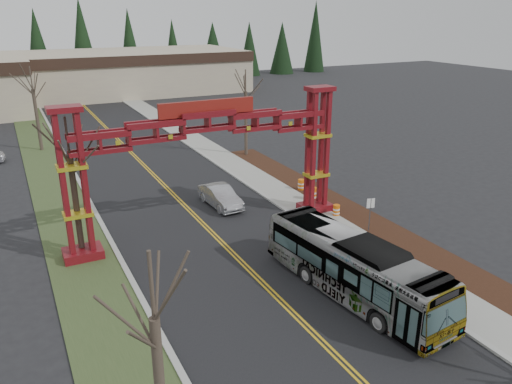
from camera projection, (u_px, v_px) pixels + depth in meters
road at (177, 198)px, 38.32m from camera, size 12.00×110.00×0.02m
lane_line_left at (176, 198)px, 38.26m from camera, size 0.12×100.00×0.01m
lane_line_right at (179, 198)px, 38.37m from camera, size 0.12×100.00×0.01m
curb_right at (249, 186)px, 40.91m from camera, size 0.30×110.00×0.15m
sidewalk_right at (264, 183)px, 41.52m from camera, size 2.60×110.00×0.14m
landscape_strip at (418, 249)px, 30.06m from camera, size 2.60×50.00×0.12m
grass_median at (68, 216)px, 34.92m from camera, size 4.00×110.00×0.08m
curb_left at (95, 211)px, 35.69m from camera, size 0.30×110.00×0.15m
gateway_arch at (208, 143)px, 30.41m from camera, size 18.20×1.60×8.90m
retail_building_east at (131, 72)px, 87.42m from camera, size 38.00×20.30×7.00m
conifer_treeline at (61, 51)px, 92.37m from camera, size 116.10×5.60×13.00m
transit_bus at (353, 267)px, 24.81m from camera, size 3.87×11.44×3.12m
silver_sedan at (220, 196)px, 36.55m from camera, size 1.90×4.71×1.52m
bare_tree_median_near at (154, 320)px, 13.66m from camera, size 3.15×3.15×7.73m
bare_tree_median_mid at (70, 158)px, 27.25m from camera, size 3.42×3.42×8.29m
bare_tree_median_far at (33, 90)px, 49.34m from camera, size 3.38×3.38×8.48m
bare_tree_right_far at (246, 92)px, 47.53m from camera, size 3.14×3.14×8.39m
street_sign at (370, 208)px, 31.94m from camera, size 0.52×0.17×2.33m
barrel_south at (336, 211)px, 34.76m from camera, size 0.48×0.48×0.89m
barrel_mid at (313, 194)px, 37.56m from camera, size 0.59×0.59×1.09m
barrel_north at (301, 185)px, 39.76m from camera, size 0.52×0.52×0.96m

